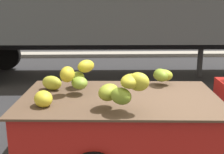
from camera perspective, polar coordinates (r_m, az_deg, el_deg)
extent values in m
cube|color=gray|center=(13.79, 4.12, 4.42)|extent=(80.00, 0.80, 0.16)
cube|color=#B21E19|center=(4.53, 1.47, -9.92)|extent=(2.87, 1.79, 0.08)
cube|color=#B21E19|center=(5.18, 1.40, -3.65)|extent=(2.80, 0.18, 0.44)
cube|color=#B21E19|center=(3.69, 1.64, -11.36)|extent=(2.80, 0.18, 0.44)
cube|color=#B21E19|center=(4.65, 18.78, -6.58)|extent=(0.13, 1.66, 0.44)
cube|color=#B21E19|center=(4.62, -15.92, -6.51)|extent=(0.13, 1.66, 0.44)
cube|color=#B21914|center=(5.23, 1.39, -3.96)|extent=(2.68, 0.14, 0.07)
cube|color=brown|center=(4.35, 1.51, -4.03)|extent=(3.00, 1.91, 0.03)
ellipsoid|color=gold|center=(4.37, -8.68, 0.51)|extent=(0.26, 0.32, 0.23)
ellipsoid|color=gold|center=(4.75, -11.61, -1.13)|extent=(0.41, 0.35, 0.23)
ellipsoid|color=gold|center=(3.64, 3.78, -0.79)|extent=(0.39, 0.44, 0.17)
ellipsoid|color=olive|center=(4.43, -6.34, -1.14)|extent=(0.31, 0.35, 0.18)
ellipsoid|color=olive|center=(4.95, 9.46, 0.37)|extent=(0.27, 0.39, 0.21)
ellipsoid|color=olive|center=(4.79, -6.73, -0.06)|extent=(0.28, 0.31, 0.18)
ellipsoid|color=gold|center=(3.61, 5.13, -0.93)|extent=(0.34, 0.32, 0.23)
ellipsoid|color=#90A02C|center=(3.81, -0.64, -2.98)|extent=(0.38, 0.42, 0.22)
ellipsoid|color=gold|center=(4.04, -13.20, -4.16)|extent=(0.33, 0.37, 0.22)
ellipsoid|color=olive|center=(3.61, 1.76, -3.72)|extent=(0.36, 0.37, 0.21)
ellipsoid|color=olive|center=(5.00, 9.88, 0.33)|extent=(0.37, 0.30, 0.20)
ellipsoid|color=gold|center=(4.72, -5.08, 2.11)|extent=(0.36, 0.37, 0.20)
cylinder|color=black|center=(5.37, -2.21, -8.93)|extent=(0.65, 0.23, 0.64)
cube|color=black|center=(9.70, -2.05, 6.37)|extent=(11.04, 0.57, 0.30)
cylinder|color=black|center=(11.61, -20.02, 4.03)|extent=(1.08, 0.32, 1.08)
cylinder|color=#38383A|center=(10.26, 16.76, 3.52)|extent=(0.18, 0.18, 1.25)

